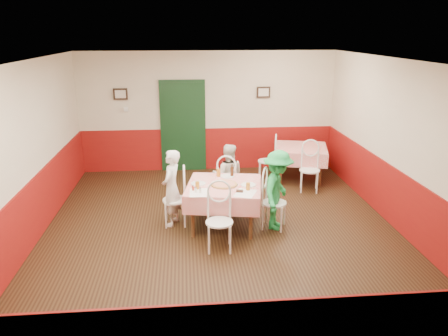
{
  "coord_description": "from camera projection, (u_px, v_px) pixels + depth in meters",
  "views": [
    {
      "loc": [
        -0.58,
        -6.7,
        3.24
      ],
      "look_at": [
        0.07,
        0.19,
        1.05
      ],
      "focal_mm": 35.0,
      "sensor_mm": 36.0,
      "label": 1
    }
  ],
  "objects": [
    {
      "name": "floor",
      "position": [
        221.0,
        230.0,
        7.39
      ],
      "size": [
        7.0,
        7.0,
        0.0
      ],
      "primitive_type": "plane",
      "color": "black",
      "rests_on": "ground"
    },
    {
      "name": "ceiling",
      "position": [
        221.0,
        61.0,
        6.54
      ],
      "size": [
        7.0,
        7.0,
        0.0
      ],
      "primitive_type": "plane",
      "color": "white",
      "rests_on": "back_wall"
    },
    {
      "name": "back_wall",
      "position": [
        208.0,
        112.0,
        10.29
      ],
      "size": [
        6.0,
        0.1,
        2.8
      ],
      "primitive_type": "cube",
      "color": "beige",
      "rests_on": "ground"
    },
    {
      "name": "front_wall",
      "position": [
        257.0,
        261.0,
        3.65
      ],
      "size": [
        6.0,
        0.1,
        2.8
      ],
      "primitive_type": "cube",
      "color": "beige",
      "rests_on": "ground"
    },
    {
      "name": "left_wall",
      "position": [
        27.0,
        156.0,
        6.7
      ],
      "size": [
        0.1,
        7.0,
        2.8
      ],
      "primitive_type": "cube",
      "color": "beige",
      "rests_on": "ground"
    },
    {
      "name": "right_wall",
      "position": [
        401.0,
        146.0,
        7.23
      ],
      "size": [
        0.1,
        7.0,
        2.8
      ],
      "primitive_type": "cube",
      "color": "beige",
      "rests_on": "ground"
    },
    {
      "name": "wainscot_back",
      "position": [
        209.0,
        149.0,
        10.55
      ],
      "size": [
        6.0,
        0.03,
        1.0
      ],
      "primitive_type": "cube",
      "color": "maroon",
      "rests_on": "ground"
    },
    {
      "name": "wainscot_left",
      "position": [
        35.0,
        210.0,
        6.98
      ],
      "size": [
        0.03,
        7.0,
        1.0
      ],
      "primitive_type": "cube",
      "color": "maroon",
      "rests_on": "ground"
    },
    {
      "name": "wainscot_right",
      "position": [
        394.0,
        197.0,
        7.5
      ],
      "size": [
        0.03,
        7.0,
        1.0
      ],
      "primitive_type": "cube",
      "color": "maroon",
      "rests_on": "ground"
    },
    {
      "name": "door",
      "position": [
        183.0,
        127.0,
        10.3
      ],
      "size": [
        0.96,
        0.06,
        2.1
      ],
      "primitive_type": "cube",
      "color": "black",
      "rests_on": "ground"
    },
    {
      "name": "picture_left",
      "position": [
        120.0,
        94.0,
        9.93
      ],
      "size": [
        0.32,
        0.03,
        0.26
      ],
      "primitive_type": "cube",
      "color": "black",
      "rests_on": "back_wall"
    },
    {
      "name": "picture_right",
      "position": [
        263.0,
        92.0,
        10.22
      ],
      "size": [
        0.32,
        0.03,
        0.26
      ],
      "primitive_type": "cube",
      "color": "black",
      "rests_on": "back_wall"
    },
    {
      "name": "thermostat",
      "position": [
        126.0,
        109.0,
        10.04
      ],
      "size": [
        0.1,
        0.03,
        0.1
      ],
      "primitive_type": "cube",
      "color": "white",
      "rests_on": "back_wall"
    },
    {
      "name": "main_table",
      "position": [
        224.0,
        206.0,
        7.46
      ],
      "size": [
        1.41,
        1.41,
        0.77
      ],
      "primitive_type": "cube",
      "rotation": [
        0.0,
        0.0,
        -0.18
      ],
      "color": "red",
      "rests_on": "ground"
    },
    {
      "name": "second_table",
      "position": [
        300.0,
        163.0,
        9.82
      ],
      "size": [
        1.36,
        1.36,
        0.77
      ],
      "primitive_type": "cube",
      "rotation": [
        0.0,
        0.0,
        -0.24
      ],
      "color": "red",
      "rests_on": "ground"
    },
    {
      "name": "chair_left",
      "position": [
        175.0,
        200.0,
        7.5
      ],
      "size": [
        0.43,
        0.43,
        0.9
      ],
      "primitive_type": null,
      "rotation": [
        0.0,
        0.0,
        -1.55
      ],
      "color": "white",
      "rests_on": "ground"
    },
    {
      "name": "chair_right",
      "position": [
        274.0,
        203.0,
        7.37
      ],
      "size": [
        0.55,
        0.55,
        0.9
      ],
      "primitive_type": null,
      "rotation": [
        0.0,
        0.0,
        1.18
      ],
      "color": "white",
      "rests_on": "ground"
    },
    {
      "name": "chair_far",
      "position": [
        228.0,
        185.0,
        8.25
      ],
      "size": [
        0.51,
        0.51,
        0.9
      ],
      "primitive_type": null,
      "rotation": [
        0.0,
        0.0,
        2.89
      ],
      "color": "white",
      "rests_on": "ground"
    },
    {
      "name": "chair_near",
      "position": [
        219.0,
        222.0,
        6.63
      ],
      "size": [
        0.45,
        0.45,
        0.9
      ],
      "primitive_type": null,
      "rotation": [
        0.0,
        0.0,
        -0.07
      ],
      "color": "white",
      "rests_on": "ground"
    },
    {
      "name": "chair_second_a",
      "position": [
        267.0,
        161.0,
        9.73
      ],
      "size": [
        0.51,
        0.51,
        0.9
      ],
      "primitive_type": null,
      "rotation": [
        0.0,
        0.0,
        -1.81
      ],
      "color": "white",
      "rests_on": "ground"
    },
    {
      "name": "chair_second_b",
      "position": [
        310.0,
        170.0,
        9.09
      ],
      "size": [
        0.51,
        0.51,
        0.9
      ],
      "primitive_type": null,
      "rotation": [
        0.0,
        0.0,
        -0.24
      ],
      "color": "white",
      "rests_on": "ground"
    },
    {
      "name": "pizza",
      "position": [
        224.0,
        184.0,
        7.31
      ],
      "size": [
        0.51,
        0.51,
        0.03
      ],
      "primitive_type": "cylinder",
      "rotation": [
        0.0,
        0.0,
        -0.18
      ],
      "color": "#B74723",
      "rests_on": "main_table"
    },
    {
      "name": "plate_left",
      "position": [
        198.0,
        183.0,
        7.37
      ],
      "size": [
        0.29,
        0.29,
        0.01
      ],
      "primitive_type": "cylinder",
      "rotation": [
        0.0,
        0.0,
        -0.18
      ],
      "color": "white",
      "rests_on": "main_table"
    },
    {
      "name": "plate_right",
      "position": [
        248.0,
        185.0,
        7.3
      ],
      "size": [
        0.29,
        0.29,
        0.01
      ],
      "primitive_type": "cylinder",
      "rotation": [
        0.0,
        0.0,
        -0.18
      ],
      "color": "white",
      "rests_on": "main_table"
    },
    {
      "name": "plate_far",
      "position": [
        227.0,
        176.0,
        7.73
      ],
      "size": [
        0.29,
        0.29,
        0.01
      ],
      "primitive_type": "cylinder",
      "rotation": [
        0.0,
        0.0,
        -0.18
      ],
      "color": "white",
      "rests_on": "main_table"
    },
    {
      "name": "glass_a",
      "position": [
        197.0,
        185.0,
        7.11
      ],
      "size": [
        0.08,
        0.08,
        0.12
      ],
      "primitive_type": "cylinder",
      "rotation": [
        0.0,
        0.0,
        -0.18
      ],
      "color": "#BF7219",
      "rests_on": "main_table"
    },
    {
      "name": "glass_b",
      "position": [
        248.0,
        186.0,
        7.07
      ],
      "size": [
        0.08,
        0.08,
        0.12
      ],
      "primitive_type": "cylinder",
      "rotation": [
        0.0,
        0.0,
        -0.18
      ],
      "color": "#BF7219",
      "rests_on": "main_table"
    },
    {
      "name": "glass_c",
      "position": [
        218.0,
        173.0,
        7.73
      ],
      "size": [
        0.08,
        0.08,
        0.13
      ],
      "primitive_type": "cylinder",
      "rotation": [
        0.0,
        0.0,
        -0.18
      ],
      "color": "#BF7219",
      "rests_on": "main_table"
    },
    {
      "name": "beer_bottle",
      "position": [
        232.0,
        171.0,
        7.71
      ],
      "size": [
        0.07,
        0.07,
        0.21
      ],
      "primitive_type": "cylinder",
      "rotation": [
        0.0,
        0.0,
        -0.18
      ],
      "color": "#381C0A",
      "rests_on": "main_table"
    },
    {
      "name": "shaker_a",
      "position": [
        196.0,
        190.0,
        6.96
      ],
      "size": [
        0.04,
        0.04,
        0.09
      ],
      "primitive_type": "cylinder",
      "rotation": [
        0.0,
        0.0,
        -0.18
      ],
      "color": "silver",
      "rests_on": "main_table"
    },
    {
      "name": "shaker_b",
      "position": [
        200.0,
        190.0,
        6.94
      ],
      "size": [
        0.04,
        0.04,
        0.09
      ],
      "primitive_type": "cylinder",
      "rotation": [
        0.0,
        0.0,
        -0.18
      ],
      "color": "silver",
      "rests_on": "main_table"
    },
    {
      "name": "shaker_c",
      "position": [
        193.0,
        188.0,
        7.05
      ],
      "size": [
        0.04,
        0.04,
        0.09
      ],
      "primitive_type": "cylinder",
      "rotation": [
        0.0,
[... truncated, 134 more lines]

